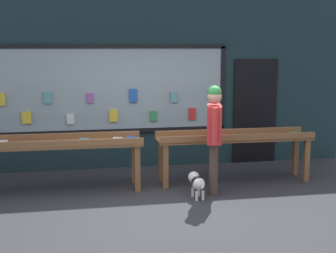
# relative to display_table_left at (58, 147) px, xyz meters

# --- Properties ---
(ground_plane) EXTENTS (40.00, 40.00, 0.00)m
(ground_plane) POSITION_rel_display_table_left_xyz_m (1.50, -1.02, -0.73)
(ground_plane) COLOR #2D2D33
(shopfront_facade) EXTENTS (8.45, 0.29, 3.34)m
(shopfront_facade) POSITION_rel_display_table_left_xyz_m (1.49, 1.38, 0.93)
(shopfront_facade) COLOR #192D33
(shopfront_facade) RESTS_ON ground_plane
(display_table_left) EXTENTS (2.72, 0.73, 0.90)m
(display_table_left) POSITION_rel_display_table_left_xyz_m (0.00, 0.00, 0.00)
(display_table_left) COLOR brown
(display_table_left) RESTS_ON ground_plane
(display_table_right) EXTENTS (2.72, 0.64, 0.88)m
(display_table_right) POSITION_rel_display_table_left_xyz_m (3.00, -0.00, -0.01)
(display_table_right) COLOR brown
(display_table_right) RESTS_ON ground_plane
(person_browsing) EXTENTS (0.33, 0.67, 1.75)m
(person_browsing) POSITION_rel_display_table_left_xyz_m (2.44, -0.64, 0.31)
(person_browsing) COLOR #4C382D
(person_browsing) RESTS_ON ground_plane
(small_dog) EXTENTS (0.23, 0.53, 0.38)m
(small_dog) POSITION_rel_display_table_left_xyz_m (2.13, -0.80, -0.47)
(small_dog) COLOR white
(small_dog) RESTS_ON ground_plane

